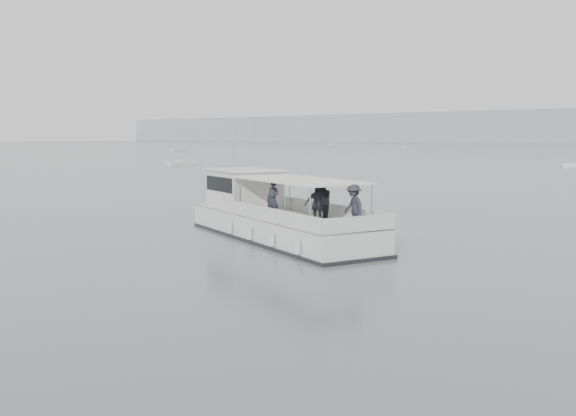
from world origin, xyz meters
The scene contains 3 objects.
ground centered at (0.00, 0.00, 0.00)m, with size 1400.00×1400.00×0.00m, color slate.
tour_boat centered at (-3.50, 0.93, 1.04)m, with size 14.81×8.14×6.34m.
moored_fleet centered at (-50.79, 195.35, 0.36)m, with size 439.04×279.28×11.22m.
Camera 1 is at (17.90, -23.09, 5.00)m, focal length 40.00 mm.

